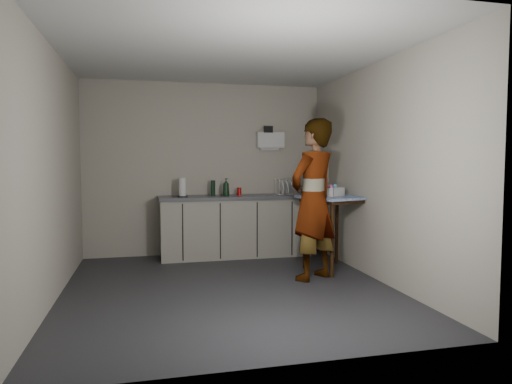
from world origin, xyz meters
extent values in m
plane|color=#252529|center=(0.00, 0.00, 0.00)|extent=(4.00, 4.00, 0.00)
cube|color=beige|center=(0.00, 1.99, 1.30)|extent=(3.60, 0.02, 2.60)
cube|color=beige|center=(1.79, 0.00, 1.30)|extent=(0.02, 4.00, 2.60)
cube|color=beige|center=(-1.79, 0.00, 1.30)|extent=(0.02, 4.00, 2.60)
cube|color=silver|center=(0.00, 0.00, 2.60)|extent=(3.60, 4.00, 0.01)
cube|color=black|center=(0.40, 1.70, 0.04)|extent=(2.20, 0.52, 0.08)
cube|color=#A59F92|center=(0.40, 1.70, 0.43)|extent=(2.20, 0.58, 0.86)
cube|color=#474A51|center=(0.40, 1.70, 0.89)|extent=(2.24, 0.62, 0.05)
cube|color=black|center=(-0.40, 1.41, 0.43)|extent=(0.02, 0.01, 0.80)
cube|color=black|center=(0.13, 1.41, 0.43)|extent=(0.02, 0.01, 0.80)
cube|color=black|center=(0.67, 1.41, 0.43)|extent=(0.01, 0.01, 0.80)
cube|color=black|center=(1.20, 1.41, 0.43)|extent=(0.02, 0.01, 0.80)
cube|color=white|center=(1.00, 1.92, 1.75)|extent=(0.42, 0.16, 0.24)
cube|color=white|center=(1.00, 1.97, 1.61)|extent=(0.30, 0.06, 0.04)
cube|color=black|center=(0.95, 1.83, 1.91)|extent=(0.14, 0.02, 0.10)
cylinder|color=#351D0C|center=(1.32, 0.19, 0.45)|extent=(0.05, 0.05, 0.89)
cylinder|color=#351D0C|center=(1.85, 0.36, 0.45)|extent=(0.05, 0.05, 0.89)
cylinder|color=#351D0C|center=(1.15, 0.72, 0.45)|extent=(0.05, 0.05, 0.89)
cylinder|color=#351D0C|center=(1.68, 0.89, 0.45)|extent=(0.05, 0.05, 0.89)
cube|color=#351D0C|center=(1.50, 0.54, 0.92)|extent=(0.83, 0.83, 0.04)
cube|color=#184394|center=(1.50, 0.54, 0.95)|extent=(0.94, 0.94, 0.03)
imported|color=#B2A593|center=(1.06, 0.17, 0.96)|extent=(0.84, 0.76, 1.93)
imported|color=black|center=(0.26, 1.66, 1.04)|extent=(0.13, 0.13, 0.26)
cylinder|color=red|center=(0.46, 1.69, 0.97)|extent=(0.06, 0.06, 0.12)
cylinder|color=black|center=(0.08, 1.73, 1.02)|extent=(0.07, 0.07, 0.23)
cylinder|color=black|center=(-0.38, 1.64, 0.92)|extent=(0.15, 0.15, 0.01)
cylinder|color=white|center=(-0.38, 1.64, 1.05)|extent=(0.11, 0.11, 0.26)
cube|color=silver|center=(1.21, 1.68, 0.92)|extent=(0.36, 0.27, 0.02)
cylinder|color=silver|center=(1.05, 1.56, 1.05)|extent=(0.01, 0.01, 0.23)
cylinder|color=silver|center=(1.37, 1.56, 1.05)|extent=(0.01, 0.01, 0.23)
cylinder|color=silver|center=(1.05, 1.80, 1.05)|extent=(0.01, 0.01, 0.23)
cylinder|color=silver|center=(1.37, 1.80, 1.05)|extent=(0.01, 0.01, 0.23)
cylinder|color=white|center=(1.12, 1.68, 1.03)|extent=(0.05, 0.20, 0.20)
cylinder|color=white|center=(1.19, 1.68, 1.03)|extent=(0.05, 0.20, 0.20)
cylinder|color=white|center=(1.26, 1.68, 1.03)|extent=(0.05, 0.20, 0.20)
cube|color=white|center=(1.47, 0.62, 0.98)|extent=(0.36, 0.36, 0.01)
cube|color=white|center=(1.54, 0.51, 1.03)|extent=(0.23, 0.15, 0.10)
cube|color=white|center=(1.41, 0.72, 1.03)|extent=(0.23, 0.15, 0.10)
cube|color=white|center=(1.37, 0.55, 1.03)|extent=(0.15, 0.23, 0.10)
cube|color=white|center=(1.58, 0.69, 1.03)|extent=(0.15, 0.23, 0.10)
cube|color=white|center=(1.40, 0.73, 1.21)|extent=(0.23, 0.15, 0.26)
cylinder|color=white|center=(1.47, 0.62, 1.03)|extent=(0.18, 0.18, 0.10)
sphere|color=#F55AB1|center=(1.45, 0.57, 1.10)|extent=(0.06, 0.06, 0.06)
sphere|color=#5BC1F8|center=(1.53, 0.61, 1.10)|extent=(0.06, 0.06, 0.06)
sphere|color=#57D463|center=(1.45, 0.65, 1.10)|extent=(0.06, 0.06, 0.06)
sphere|color=#F55AB1|center=(1.42, 0.63, 1.10)|extent=(0.06, 0.06, 0.06)
camera|label=1|loc=(-0.87, -4.96, 1.43)|focal=32.00mm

